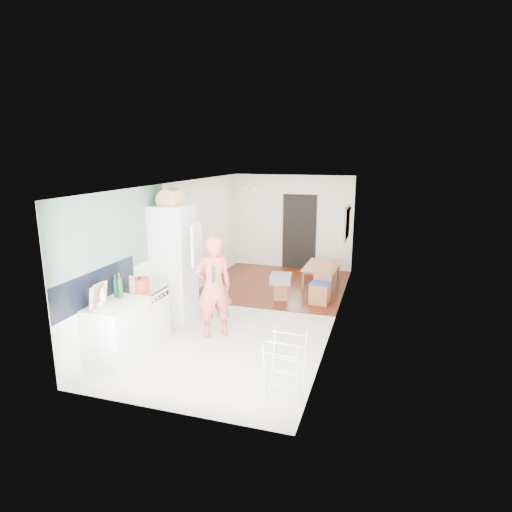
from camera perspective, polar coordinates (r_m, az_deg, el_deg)
The scene contains 32 objects.
room_shell at distance 8.16m, azimuth -0.45°, elevation 0.80°, with size 3.20×7.00×2.50m, color white, non-canonical shape.
floor at distance 8.52m, azimuth -0.44°, elevation -7.43°, with size 3.20×7.00×0.01m, color beige.
wood_floor_overlay at distance 10.20m, azimuth 2.71°, elevation -3.82°, with size 3.20×3.30×0.01m, color #62270B.
sage_wall_panel at distance 6.97m, azimuth -18.20°, elevation 2.94°, with size 0.02×3.00×1.30m, color slate.
tile_splashback at distance 6.70m, azimuth -20.42°, elevation -3.82°, with size 0.02×1.90×0.50m, color black.
doorway_recess at distance 11.46m, azimuth 5.79°, elevation 3.19°, with size 0.90×0.04×2.00m, color black.
base_cabinet at distance 6.78m, azimuth -17.96°, elevation -9.91°, with size 0.60×0.90×0.86m, color white.
worktop at distance 6.61m, azimuth -18.25°, elevation -6.24°, with size 0.62×0.92×0.06m, color beige.
range_cooker at distance 7.35m, azimuth -14.62°, elevation -7.73°, with size 0.60×0.60×0.88m, color white.
cooker_top at distance 7.20m, azimuth -14.84°, elevation -4.31°, with size 0.60×0.60×0.04m, color #B9B9BC.
fridge_housing at distance 7.98m, azimuth -10.90°, elevation -1.03°, with size 0.66×0.66×2.15m, color white.
fridge_door at distance 7.34m, azimuth -7.94°, elevation 1.63°, with size 0.56×0.04×0.70m, color white.
fridge_interior at distance 7.74m, azimuth -9.02°, elevation 2.20°, with size 0.02×0.52×0.66m, color white.
pinboard at distance 9.63m, azimuth 12.05°, elevation 4.30°, with size 0.03×0.90×0.70m, color tan.
pinboard_frame at distance 9.64m, azimuth 11.96°, elevation 4.31°, with size 0.01×0.94×0.74m, color brown.
wall_sconce at distance 10.25m, azimuth 12.23°, elevation 5.97°, with size 0.18×0.18×0.16m, color maroon.
person at distance 7.16m, azimuth -5.71°, elevation -2.91°, with size 0.75×0.49×2.06m, color #E75A54.
dining_table at distance 10.23m, azimuth 8.86°, elevation -2.76°, with size 1.16×0.65×0.41m, color brown.
dining_chair at distance 8.92m, azimuth 8.55°, elevation -3.52°, with size 0.38×0.38×0.91m, color brown, non-canonical shape.
stool at distance 9.15m, azimuth 3.35°, elevation -4.71°, with size 0.28×0.28×0.37m, color brown, non-canonical shape.
grey_drape at distance 9.07m, azimuth 3.34°, elevation -3.02°, with size 0.43×0.43×0.19m, color gray.
drying_rack at distance 5.55m, azimuth 3.92°, elevation -14.73°, with size 0.44×0.39×0.85m, color white, non-canonical shape.
bread_bin at distance 7.72m, azimuth -11.33°, elevation 7.37°, with size 0.40×0.38×0.21m, color tan, non-canonical shape.
red_casserole at distance 7.11m, azimuth -15.23°, elevation -3.62°, with size 0.31×0.31×0.18m, color #BB3A21.
steel_pan at distance 6.49m, azimuth -20.09°, elevation -5.99°, with size 0.21×0.21×0.11m, color #B9B9BC.
held_bottle at distance 6.92m, azimuth -5.72°, elevation -2.48°, with size 0.06×0.06×0.27m, color #15411E.
bottle_a at distance 6.74m, azimuth -17.69°, elevation -4.12°, with size 0.07×0.07×0.32m, color #15411E.
bottle_b at distance 6.82m, azimuth -18.20°, elevation -4.13°, with size 0.06×0.06×0.28m, color #15411E.
bottle_c at distance 6.49m, azimuth -19.77°, elevation -5.41°, with size 0.09×0.09×0.23m, color silver.
pepper_mill_front at distance 7.00m, azimuth -16.06°, elevation -3.84°, with size 0.06×0.06×0.21m, color tan.
pepper_mill_back at distance 7.02m, azimuth -16.32°, elevation -3.79°, with size 0.06×0.06×0.21m, color tan.
chopping_boards at distance 6.42m, azimuth -20.32°, elevation -4.99°, with size 0.04×0.27×0.37m, color tan, non-canonical shape.
Camera 1 is at (2.41, -7.58, 3.06)m, focal length 30.00 mm.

